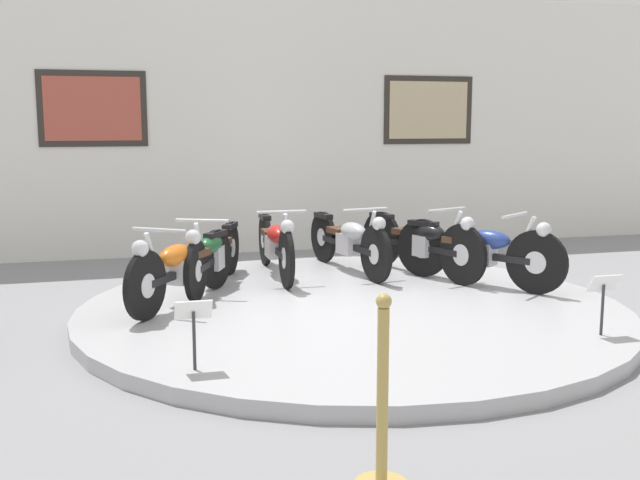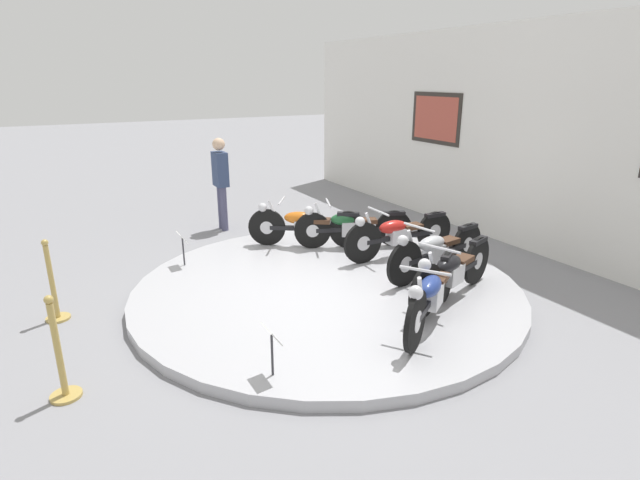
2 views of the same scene
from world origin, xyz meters
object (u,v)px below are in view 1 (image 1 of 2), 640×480
at_px(motorcycle_blue, 480,249).
at_px(stanchion_post_left_of_entry, 382,425).
at_px(info_placard_front_centre, 603,291).
at_px(info_placard_front_left, 194,319).
at_px(motorcycle_orange, 181,265).
at_px(motorcycle_silver, 349,240).
at_px(motorcycle_black, 422,241).
at_px(motorcycle_green, 213,253).
at_px(motorcycle_red, 276,243).

distance_m(motorcycle_blue, stanchion_post_left_of_entry, 4.47).
height_order(info_placard_front_centre, stanchion_post_left_of_entry, stanchion_post_left_of_entry).
bearing_deg(info_placard_front_left, motorcycle_orange, 87.59).
relative_size(motorcycle_orange, info_placard_front_left, 3.23).
bearing_deg(motorcycle_silver, motorcycle_black, -27.52).
height_order(motorcycle_black, info_placard_front_centre, motorcycle_black).
distance_m(motorcycle_green, motorcycle_black, 2.36).
height_order(motorcycle_green, motorcycle_blue, motorcycle_blue).
distance_m(motorcycle_red, motorcycle_black, 1.66).
distance_m(info_placard_front_left, stanchion_post_left_of_entry, 1.91).
relative_size(motorcycle_green, motorcycle_blue, 1.08).
relative_size(motorcycle_blue, stanchion_post_left_of_entry, 1.64).
height_order(motorcycle_orange, stanchion_post_left_of_entry, stanchion_post_left_of_entry).
xyz_separation_m(motorcycle_red, motorcycle_black, (1.61, -0.39, 0.01)).
xyz_separation_m(motorcycle_red, motorcycle_silver, (0.87, -0.00, -0.00)).
xyz_separation_m(motorcycle_red, info_placard_front_left, (-1.22, -3.03, -0.02)).
bearing_deg(info_placard_front_left, motorcycle_black, 42.98).
relative_size(motorcycle_orange, motorcycle_blue, 0.99).
xyz_separation_m(motorcycle_silver, stanchion_post_left_of_entry, (-1.33, -4.77, -0.16)).
bearing_deg(motorcycle_red, motorcycle_green, -152.61).
height_order(motorcycle_blue, info_placard_front_centre, motorcycle_blue).
bearing_deg(stanchion_post_left_of_entry, info_placard_front_left, 113.70).
relative_size(motorcycle_silver, motorcycle_black, 1.03).
height_order(motorcycle_green, motorcycle_black, motorcycle_black).
height_order(motorcycle_orange, motorcycle_blue, motorcycle_blue).
bearing_deg(motorcycle_green, motorcycle_orange, -120.56).
bearing_deg(motorcycle_silver, motorcycle_orange, -152.56).
bearing_deg(motorcycle_black, motorcycle_orange, -166.55).
height_order(motorcycle_green, stanchion_post_left_of_entry, stanchion_post_left_of_entry).
bearing_deg(motorcycle_red, info_placard_front_centre, -55.41).
bearing_deg(motorcycle_silver, motorcycle_green, -166.54).
bearing_deg(motorcycle_black, stanchion_post_left_of_entry, -115.24).
bearing_deg(motorcycle_black, motorcycle_red, 166.55).
relative_size(motorcycle_orange, info_placard_front_centre, 3.23).
bearing_deg(info_placard_front_left, motorcycle_green, 79.89).
bearing_deg(motorcycle_black, info_placard_front_left, -137.02).
relative_size(motorcycle_red, stanchion_post_left_of_entry, 1.94).
bearing_deg(info_placard_front_centre, info_placard_front_left, 180.00).
distance_m(motorcycle_orange, stanchion_post_left_of_entry, 3.79).
distance_m(motorcycle_green, motorcycle_silver, 1.67).
relative_size(motorcycle_silver, info_placard_front_centre, 3.83).
height_order(motorcycle_red, motorcycle_silver, motorcycle_red).
distance_m(motorcycle_orange, motorcycle_silver, 2.27).
bearing_deg(info_placard_front_centre, motorcycle_black, 100.17).
bearing_deg(motorcycle_silver, info_placard_front_left, -124.67).
distance_m(motorcycle_red, motorcycle_blue, 2.26).
xyz_separation_m(motorcycle_black, info_placard_front_left, (-2.83, -2.64, -0.03)).
xyz_separation_m(motorcycle_green, motorcycle_silver, (1.62, 0.39, 0.01)).
distance_m(motorcycle_red, info_placard_front_centre, 3.68).
xyz_separation_m(motorcycle_orange, stanchion_post_left_of_entry, (0.68, -3.73, -0.16)).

